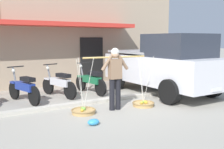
{
  "coord_description": "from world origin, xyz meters",
  "views": [
    {
      "loc": [
        -3.86,
        -6.28,
        1.93
      ],
      "look_at": [
        0.37,
        0.6,
        0.85
      ],
      "focal_mm": 42.55,
      "sensor_mm": 36.0,
      "label": 1
    }
  ],
  "objects_px": {
    "motorcycle_end_of_row": "(91,81)",
    "motorcycle_second_in_row": "(24,88)",
    "fruit_vendor": "(115,74)",
    "fruit_basket_left_side": "(143,104)",
    "plastic_litter_bag": "(93,122)",
    "wooden_crate": "(116,83)",
    "parked_truck": "(164,65)",
    "motorcycle_third_in_row": "(59,84)",
    "fruit_basket_right_side": "(83,111)"
  },
  "relations": [
    {
      "from": "fruit_vendor",
      "to": "wooden_crate",
      "type": "xyz_separation_m",
      "value": [
        1.96,
        3.03,
        -0.82
      ]
    },
    {
      "from": "parked_truck",
      "to": "wooden_crate",
      "type": "bearing_deg",
      "value": 108.78
    },
    {
      "from": "motorcycle_end_of_row",
      "to": "motorcycle_second_in_row",
      "type": "bearing_deg",
      "value": -176.39
    },
    {
      "from": "fruit_basket_left_side",
      "to": "plastic_litter_bag",
      "type": "distance_m",
      "value": 2.16
    },
    {
      "from": "fruit_basket_right_side",
      "to": "motorcycle_third_in_row",
      "type": "xyz_separation_m",
      "value": [
        0.19,
        2.27,
        0.38
      ]
    },
    {
      "from": "motorcycle_third_in_row",
      "to": "parked_truck",
      "type": "distance_m",
      "value": 3.7
    },
    {
      "from": "fruit_vendor",
      "to": "fruit_basket_left_side",
      "type": "height_order",
      "value": "fruit_vendor"
    },
    {
      "from": "plastic_litter_bag",
      "to": "fruit_basket_right_side",
      "type": "bearing_deg",
      "value": 77.69
    },
    {
      "from": "fruit_vendor",
      "to": "motorcycle_end_of_row",
      "type": "relative_size",
      "value": 1.0
    },
    {
      "from": "fruit_vendor",
      "to": "fruit_basket_right_side",
      "type": "height_order",
      "value": "fruit_vendor"
    },
    {
      "from": "fruit_vendor",
      "to": "motorcycle_second_in_row",
      "type": "height_order",
      "value": "fruit_vendor"
    },
    {
      "from": "fruit_basket_left_side",
      "to": "motorcycle_end_of_row",
      "type": "height_order",
      "value": "fruit_basket_left_side"
    },
    {
      "from": "motorcycle_end_of_row",
      "to": "parked_truck",
      "type": "xyz_separation_m",
      "value": [
        2.23,
        -1.33,
        0.58
      ]
    },
    {
      "from": "motorcycle_third_in_row",
      "to": "motorcycle_end_of_row",
      "type": "xyz_separation_m",
      "value": [
        1.15,
        -0.06,
        0.0
      ]
    },
    {
      "from": "fruit_vendor",
      "to": "motorcycle_end_of_row",
      "type": "height_order",
      "value": "fruit_vendor"
    },
    {
      "from": "motorcycle_end_of_row",
      "to": "wooden_crate",
      "type": "distance_m",
      "value": 1.72
    },
    {
      "from": "motorcycle_third_in_row",
      "to": "parked_truck",
      "type": "xyz_separation_m",
      "value": [
        3.38,
        -1.39,
        0.58
      ]
    },
    {
      "from": "fruit_basket_left_side",
      "to": "plastic_litter_bag",
      "type": "bearing_deg",
      "value": -159.48
    },
    {
      "from": "fruit_basket_right_side",
      "to": "wooden_crate",
      "type": "height_order",
      "value": "fruit_basket_right_side"
    },
    {
      "from": "fruit_basket_right_side",
      "to": "wooden_crate",
      "type": "distance_m",
      "value": 4.11
    },
    {
      "from": "fruit_basket_right_side",
      "to": "parked_truck",
      "type": "relative_size",
      "value": 0.31
    },
    {
      "from": "plastic_litter_bag",
      "to": "wooden_crate",
      "type": "bearing_deg",
      "value": 51.68
    },
    {
      "from": "plastic_litter_bag",
      "to": "parked_truck",
      "type": "bearing_deg",
      "value": 25.92
    },
    {
      "from": "wooden_crate",
      "to": "fruit_vendor",
      "type": "bearing_deg",
      "value": -122.86
    },
    {
      "from": "fruit_basket_left_side",
      "to": "fruit_basket_right_side",
      "type": "bearing_deg",
      "value": 173.66
    },
    {
      "from": "plastic_litter_bag",
      "to": "motorcycle_second_in_row",
      "type": "bearing_deg",
      "value": 104.95
    },
    {
      "from": "fruit_basket_left_side",
      "to": "plastic_litter_bag",
      "type": "height_order",
      "value": "fruit_basket_left_side"
    },
    {
      "from": "fruit_basket_right_side",
      "to": "wooden_crate",
      "type": "bearing_deg",
      "value": 45.65
    },
    {
      "from": "fruit_vendor",
      "to": "fruit_basket_left_side",
      "type": "xyz_separation_m",
      "value": [
        0.91,
        -0.1,
        -0.9
      ]
    },
    {
      "from": "parked_truck",
      "to": "motorcycle_third_in_row",
      "type": "bearing_deg",
      "value": 157.64
    },
    {
      "from": "wooden_crate",
      "to": "fruit_basket_right_side",
      "type": "bearing_deg",
      "value": -134.35
    },
    {
      "from": "fruit_basket_right_side",
      "to": "wooden_crate",
      "type": "xyz_separation_m",
      "value": [
        2.87,
        2.94,
        0.09
      ]
    },
    {
      "from": "motorcycle_end_of_row",
      "to": "motorcycle_third_in_row",
      "type": "bearing_deg",
      "value": 176.82
    },
    {
      "from": "fruit_basket_left_side",
      "to": "plastic_litter_bag",
      "type": "relative_size",
      "value": 5.18
    },
    {
      "from": "motorcycle_third_in_row",
      "to": "motorcycle_end_of_row",
      "type": "distance_m",
      "value": 1.16
    },
    {
      "from": "fruit_basket_right_side",
      "to": "motorcycle_second_in_row",
      "type": "distance_m",
      "value": 2.32
    },
    {
      "from": "fruit_basket_left_side",
      "to": "motorcycle_second_in_row",
      "type": "height_order",
      "value": "fruit_basket_left_side"
    },
    {
      "from": "motorcycle_second_in_row",
      "to": "parked_truck",
      "type": "xyz_separation_m",
      "value": [
        4.58,
        -1.18,
        0.58
      ]
    },
    {
      "from": "motorcycle_third_in_row",
      "to": "plastic_litter_bag",
      "type": "xyz_separation_m",
      "value": [
        -0.4,
        -3.23,
        -0.38
      ]
    },
    {
      "from": "motorcycle_third_in_row",
      "to": "plastic_litter_bag",
      "type": "relative_size",
      "value": 6.34
    },
    {
      "from": "fruit_vendor",
      "to": "motorcycle_second_in_row",
      "type": "xyz_separation_m",
      "value": [
        -1.92,
        2.15,
        -0.53
      ]
    },
    {
      "from": "fruit_basket_right_side",
      "to": "motorcycle_second_in_row",
      "type": "bearing_deg",
      "value": 116.28
    },
    {
      "from": "fruit_basket_right_side",
      "to": "motorcycle_third_in_row",
      "type": "bearing_deg",
      "value": 85.31
    },
    {
      "from": "plastic_litter_bag",
      "to": "wooden_crate",
      "type": "height_order",
      "value": "wooden_crate"
    },
    {
      "from": "motorcycle_second_in_row",
      "to": "fruit_basket_left_side",
      "type": "bearing_deg",
      "value": -38.56
    },
    {
      "from": "fruit_basket_left_side",
      "to": "fruit_basket_right_side",
      "type": "relative_size",
      "value": 1.0
    },
    {
      "from": "motorcycle_end_of_row",
      "to": "wooden_crate",
      "type": "xyz_separation_m",
      "value": [
        1.53,
        0.73,
        -0.29
      ]
    },
    {
      "from": "fruit_vendor",
      "to": "fruit_basket_left_side",
      "type": "distance_m",
      "value": 1.29
    },
    {
      "from": "parked_truck",
      "to": "plastic_litter_bag",
      "type": "bearing_deg",
      "value": -154.08
    },
    {
      "from": "motorcycle_end_of_row",
      "to": "parked_truck",
      "type": "bearing_deg",
      "value": -30.78
    }
  ]
}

